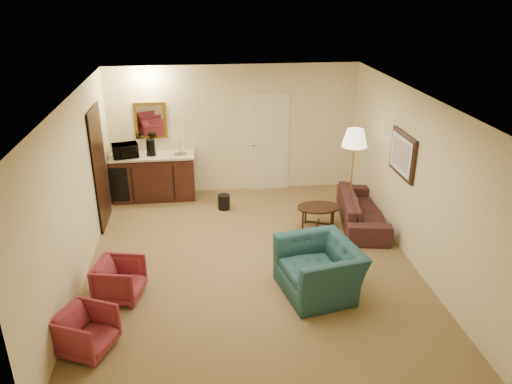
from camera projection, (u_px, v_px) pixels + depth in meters
ground at (251, 262)px, 7.85m from camera, size 6.00×6.00×0.00m
room_walls at (239, 143)px, 7.86m from camera, size 5.02×6.01×2.61m
wetbar_cabinet at (154, 177)px, 9.97m from camera, size 1.64×0.58×0.92m
sofa at (363, 205)px, 8.95m from camera, size 0.86×1.94×0.73m
teal_armchair at (320, 261)px, 6.93m from camera, size 0.95×1.25×0.99m
rose_chair_near at (119, 278)px, 6.86m from camera, size 0.68×0.71×0.62m
rose_chair_far at (86, 329)px, 5.87m from camera, size 0.74×0.76×0.60m
coffee_table at (318, 218)px, 8.82m from camera, size 0.90×0.76×0.44m
floor_lamp at (352, 174)px, 9.01m from camera, size 0.55×0.55×1.70m
waste_bin at (224, 202)px, 9.61m from camera, size 0.24×0.24×0.29m
microwave at (125, 149)px, 9.62m from camera, size 0.53×0.37×0.33m
coffee_maker at (151, 148)px, 9.72m from camera, size 0.19×0.19×0.32m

